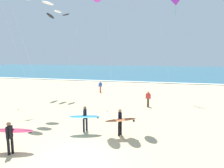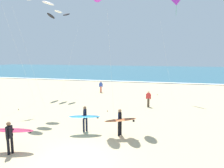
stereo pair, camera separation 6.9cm
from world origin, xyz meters
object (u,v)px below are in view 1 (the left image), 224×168
object	(u,v)px
surfer_trailing	(120,120)
kite_diamond_violet_near	(176,2)
surfer_third	(11,133)
bystander_blue_top	(100,87)
surfer_lead	(85,117)
bystander_red_top	(148,99)
kite_arc_ivory_low	(58,14)

from	to	relation	value
surfer_trailing	kite_diamond_violet_near	size ratio (longest dim) A/B	0.17
surfer_third	bystander_blue_top	distance (m)	17.25
surfer_lead	surfer_trailing	bearing A→B (deg)	-2.01
surfer_trailing	bystander_red_top	distance (m)	7.81
bystander_red_top	surfer_third	bearing A→B (deg)	-119.20
surfer_lead	kite_diamond_violet_near	bearing A→B (deg)	64.33
surfer_lead	bystander_blue_top	bearing A→B (deg)	103.22
surfer_trailing	kite_diamond_violet_near	xyz separation A→B (m)	(3.66, 12.60, 9.87)
kite_arc_ivory_low	surfer_lead	bearing A→B (deg)	-54.89
surfer_lead	surfer_trailing	xyz separation A→B (m)	(2.35, -0.08, -0.01)
surfer_trailing	kite_diamond_violet_near	distance (m)	16.41
surfer_lead	surfer_third	xyz separation A→B (m)	(-2.63, -3.46, 0.00)
surfer_trailing	bystander_blue_top	world-z (taller)	surfer_trailing
surfer_lead	surfer_third	distance (m)	4.35
kite_diamond_violet_near	kite_arc_ivory_low	distance (m)	13.63
kite_arc_ivory_low	bystander_blue_top	distance (m)	10.49
surfer_third	bystander_blue_top	world-z (taller)	surfer_third
bystander_blue_top	bystander_red_top	distance (m)	9.18
kite_diamond_violet_near	kite_arc_ivory_low	xyz separation A→B (m)	(-13.46, -1.93, -1.03)
bystander_blue_top	kite_diamond_violet_near	bearing A→B (deg)	-7.79
surfer_trailing	surfer_third	size ratio (longest dim) A/B	0.89
kite_diamond_violet_near	bystander_blue_top	xyz separation A→B (m)	(-9.25, 1.27, -10.09)
surfer_lead	kite_diamond_violet_near	xyz separation A→B (m)	(6.02, 12.52, 9.86)
surfer_trailing	surfer_lead	bearing A→B (deg)	177.99
kite_diamond_violet_near	bystander_red_top	xyz separation A→B (m)	(-2.45, -4.89, -10.09)
kite_diamond_violet_near	bystander_red_top	bearing A→B (deg)	-116.61
kite_arc_ivory_low	surfer_trailing	bearing A→B (deg)	-47.44
bystander_red_top	kite_arc_ivory_low	bearing A→B (deg)	164.96
surfer_trailing	surfer_third	xyz separation A→B (m)	(-4.98, -3.38, 0.01)
surfer_third	bystander_red_top	world-z (taller)	surfer_third
surfer_lead	bystander_red_top	distance (m)	8.42
surfer_trailing	kite_diamond_violet_near	world-z (taller)	kite_diamond_violet_near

